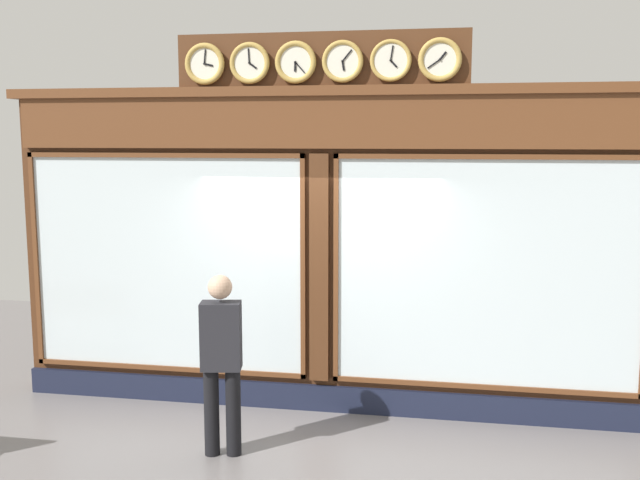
{
  "coord_description": "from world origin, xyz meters",
  "views": [
    {
      "loc": [
        -1.32,
        7.36,
        2.91
      ],
      "look_at": [
        0.0,
        0.0,
        1.85
      ],
      "focal_mm": 40.76,
      "sensor_mm": 36.0,
      "label": 1
    }
  ],
  "objects": [
    {
      "name": "shop_facade",
      "position": [
        0.0,
        -0.12,
        1.75
      ],
      "size": [
        6.84,
        0.42,
        3.96
      ],
      "color": "#4C2B16",
      "rests_on": "ground_plane"
    },
    {
      "name": "pedestrian",
      "position": [
        0.69,
        1.25,
        0.93
      ],
      "size": [
        0.39,
        0.28,
        1.69
      ],
      "color": "black",
      "rests_on": "ground_plane"
    }
  ]
}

